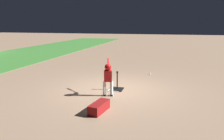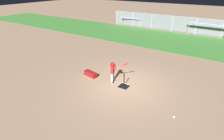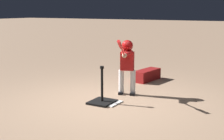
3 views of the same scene
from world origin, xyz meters
name	(u,v)px [view 2 (image 2 of 3)]	position (x,y,z in m)	size (l,w,h in m)	color
ground_plane	(124,86)	(0.00, 0.00, 0.00)	(90.00, 90.00, 0.00)	#93755B
grass_outfield_strip	(173,41)	(0.00, 9.70, 0.01)	(56.00, 6.78, 0.02)	#3D7F33
backstop_fence	(184,24)	(0.00, 13.51, 0.91)	(17.48, 0.08, 1.72)	#9E9EA3
home_plate	(124,85)	(-0.04, -0.02, 0.01)	(0.44, 0.44, 0.02)	white
batting_tee	(124,85)	(0.02, -0.11, 0.09)	(0.49, 0.45, 0.73)	black
batter_child	(113,70)	(-0.75, 0.04, 0.74)	(0.94, 0.44, 1.25)	silver
baseball	(174,117)	(2.92, -1.10, 0.04)	(0.07, 0.07, 0.07)	white
bleachers_far_right	(133,21)	(-6.50, 14.03, 0.47)	(2.89, 1.75, 0.96)	#ADAFB7
bleachers_right_center	(208,28)	(2.43, 13.99, 0.67)	(3.84, 2.59, 1.38)	#ADAFB7
equipment_bag	(91,74)	(-2.22, -0.12, 0.14)	(0.84, 0.32, 0.28)	maroon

